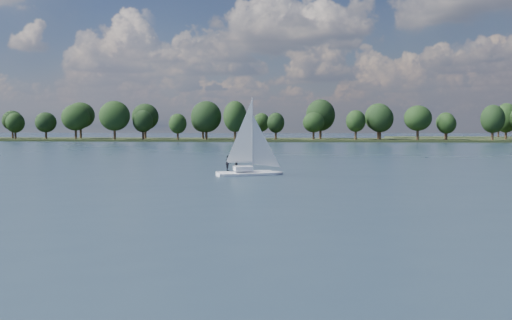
% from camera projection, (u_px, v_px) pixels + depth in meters
% --- Properties ---
extents(ground, '(700.00, 700.00, 0.00)m').
position_uv_depth(ground, '(247.00, 155.00, 116.28)').
color(ground, '#233342').
rests_on(ground, ground).
extents(far_shore, '(660.00, 40.00, 1.50)m').
position_uv_depth(far_shore, '(278.00, 141.00, 227.58)').
color(far_shore, black).
rests_on(far_shore, ground).
extents(sailboat, '(7.57, 4.88, 9.70)m').
position_uv_depth(sailboat, '(246.00, 153.00, 67.46)').
color(sailboat, white).
rests_on(sailboat, ground).
extents(treeline, '(562.88, 73.93, 18.31)m').
position_uv_depth(treeline, '(237.00, 120.00, 224.52)').
color(treeline, black).
rests_on(treeline, ground).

